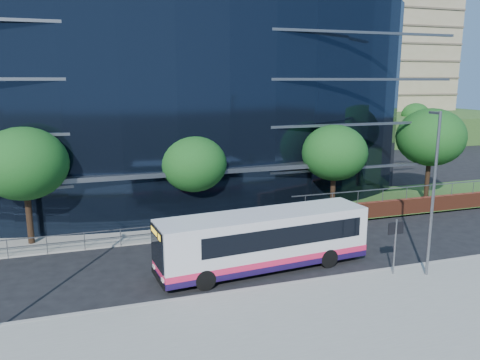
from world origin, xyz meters
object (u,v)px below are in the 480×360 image
object	(u,v)px
tree_far_b	(194,164)
tree_far_d	(431,137)
tree_dist_f	(415,115)
tree_far_c	(334,153)
tree_far_a	(24,164)
streetlight_east	(433,190)
street_sign	(395,235)
tree_dist_e	(332,116)
city_bus	(266,240)

from	to	relation	value
tree_far_b	tree_far_d	distance (m)	19.03
tree_dist_f	tree_far_c	bearing A→B (deg)	-135.00
tree_far_a	tree_far_b	distance (m)	10.03
tree_far_b	tree_far_d	bearing A→B (deg)	1.51
tree_far_b	streetlight_east	world-z (taller)	streetlight_east
street_sign	tree_dist_e	xyz separation A→B (m)	(19.50, 41.59, 2.39)
street_sign	tree_dist_e	bearing A→B (deg)	64.88
tree_far_b	city_bus	xyz separation A→B (m)	(1.84, -8.22, -2.63)
tree_far_d	city_bus	distance (m)	19.58
tree_far_a	tree_dist_f	world-z (taller)	tree_far_a
tree_far_a	tree_dist_e	xyz separation A→B (m)	(37.00, 31.00, -0.33)
tree_far_c	tree_far_d	bearing A→B (deg)	6.34
tree_dist_f	tree_dist_e	bearing A→B (deg)	-172.87
street_sign	tree_far_c	xyz separation A→B (m)	(2.50, 10.59, 2.39)
tree_far_c	streetlight_east	size ratio (longest dim) A/B	0.81
tree_far_d	tree_dist_f	bearing A→B (deg)	53.13
tree_far_a	tree_far_b	bearing A→B (deg)	2.86
tree_far_b	tree_dist_e	world-z (taller)	tree_dist_e
tree_far_c	streetlight_east	world-z (taller)	streetlight_east
tree_far_c	tree_far_d	world-z (taller)	tree_far_d
tree_far_b	tree_dist_f	bearing A→B (deg)	37.08
street_sign	tree_dist_e	size ratio (longest dim) A/B	0.43
streetlight_east	city_bus	bearing A→B (deg)	154.25
tree_far_b	tree_far_d	size ratio (longest dim) A/B	0.81
tree_far_a	tree_far_b	world-z (taller)	tree_far_a
tree_far_d	streetlight_east	distance (m)	15.77
street_sign	tree_far_d	world-z (taller)	tree_far_d
street_sign	tree_far_c	size ratio (longest dim) A/B	0.43
tree_dist_e	city_bus	bearing A→B (deg)	-123.02
tree_far_a	city_bus	world-z (taller)	tree_far_a
tree_far_c	tree_far_d	size ratio (longest dim) A/B	0.87
tree_far_d	tree_far_b	bearing A→B (deg)	-178.49
tree_dist_e	city_bus	distance (m)	46.27
tree_dist_e	tree_far_d	bearing A→B (deg)	-104.93
tree_dist_f	streetlight_east	size ratio (longest dim) A/B	0.76
tree_dist_f	streetlight_east	distance (m)	55.74
street_sign	tree_far_b	bearing A→B (deg)	124.08
tree_far_a	streetlight_east	distance (m)	22.05
street_sign	city_bus	xyz separation A→B (m)	(-5.66, 2.87, -0.57)
street_sign	tree_far_c	world-z (taller)	tree_far_c
tree_far_c	tree_dist_e	bearing A→B (deg)	61.26
street_sign	tree_far_b	xyz separation A→B (m)	(-7.50, 11.09, 2.06)
tree_far_b	tree_far_d	xyz separation A→B (m)	(19.00, 0.50, 0.98)
tree_far_d	city_bus	world-z (taller)	tree_far_d
tree_far_c	tree_dist_f	bearing A→B (deg)	45.00
tree_far_b	city_bus	distance (m)	8.82
tree_far_b	tree_dist_e	distance (m)	40.74
tree_far_a	tree_far_c	distance (m)	20.00
tree_far_c	tree_far_d	distance (m)	9.08
tree_dist_e	city_bus	size ratio (longest dim) A/B	0.58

